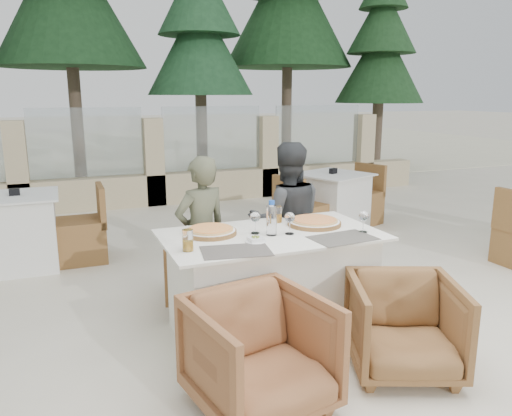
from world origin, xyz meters
name	(u,v)px	position (x,y,z in m)	size (l,w,h in m)	color
ground	(276,328)	(0.00, 0.00, 0.00)	(80.00, 80.00, 0.00)	beige
sand_patch	(102,149)	(0.00, 14.00, 0.01)	(30.00, 16.00, 0.01)	#ECE6C1
perimeter_wall_far	(153,156)	(0.00, 4.80, 0.80)	(10.00, 0.34, 1.60)	#C9B78E
pine_mid_left	(68,15)	(-1.00, 7.50, 3.25)	(2.86, 2.86, 6.50)	#193C1D
pine_centre	(200,58)	(1.50, 7.20, 2.50)	(2.20, 2.20, 5.00)	#224F2C
pine_mid_right	(288,22)	(3.80, 7.80, 3.40)	(2.99, 2.99, 6.80)	#1A3F1D
pine_far_right	(380,72)	(5.50, 6.50, 2.25)	(1.98, 1.98, 4.50)	#1D421F
dining_table	(271,283)	(-0.05, -0.01, 0.39)	(1.60, 0.90, 0.77)	white
placemat_near_left	(236,251)	(-0.44, -0.31, 0.77)	(0.45, 0.30, 0.00)	#59534C
placemat_near_right	(343,238)	(0.37, -0.32, 0.77)	(0.45, 0.30, 0.00)	#57524A
pizza_left	(211,231)	(-0.47, 0.14, 0.79)	(0.38, 0.38, 0.05)	orange
pizza_right	(314,222)	(0.36, 0.09, 0.80)	(0.42, 0.42, 0.05)	#DD4D1E
water_bottle	(272,218)	(-0.07, -0.05, 0.90)	(0.08, 0.08, 0.26)	#9FBDD1
wine_glass_centre	(255,221)	(-0.16, 0.04, 0.86)	(0.08, 0.08, 0.18)	white
wine_glass_near	(290,222)	(0.07, -0.07, 0.86)	(0.08, 0.08, 0.18)	silver
wine_glass_corner	(363,220)	(0.59, -0.24, 0.86)	(0.08, 0.08, 0.18)	white
beer_glass_left	(188,240)	(-0.72, -0.18, 0.84)	(0.07, 0.07, 0.14)	gold
beer_glass_right	(278,214)	(0.13, 0.27, 0.84)	(0.07, 0.07, 0.13)	orange
olive_dish	(256,239)	(-0.24, -0.16, 0.79)	(0.11, 0.11, 0.04)	white
armchair_far_left	(208,269)	(-0.33, 0.70, 0.30)	(0.64, 0.65, 0.59)	#905F34
armchair_far_right	(283,260)	(0.36, 0.65, 0.31)	(0.65, 0.67, 0.61)	brown
armchair_near_left	(260,355)	(-0.50, -0.88, 0.34)	(0.72, 0.74, 0.67)	#935B35
armchair_near_right	(404,326)	(0.52, -0.86, 0.31)	(0.67, 0.69, 0.62)	brown
diner_left	(201,235)	(-0.42, 0.55, 0.65)	(0.47, 0.31, 1.30)	#51533D
diner_right	(287,222)	(0.34, 0.54, 0.69)	(0.67, 0.52, 1.38)	#323537
bg_table_a	(19,232)	(-1.89, 2.27, 0.39)	(1.64, 0.82, 0.77)	silver
bg_table_b	(332,203)	(1.84, 2.28, 0.39)	(1.64, 0.82, 0.77)	silver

